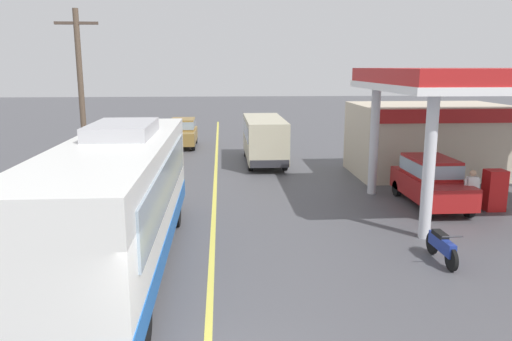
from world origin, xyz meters
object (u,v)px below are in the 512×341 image
car_at_pump (431,179)px  pedestrian_near_pump (472,190)px  coach_bus_main (119,203)px  minibus_opposing_lane (264,136)px  car_trailing_behind_bus (183,131)px  motorcycle_parked_forecourt (442,246)px

car_at_pump → pedestrian_near_pump: car_at_pump is taller
coach_bus_main → minibus_opposing_lane: size_ratio=1.80×
pedestrian_near_pump → car_trailing_behind_bus: (-11.19, 16.13, 0.08)m
minibus_opposing_lane → coach_bus_main: bearing=-109.6°
car_at_pump → minibus_opposing_lane: minibus_opposing_lane is taller
minibus_opposing_lane → motorcycle_parked_forecourt: bearing=-75.9°
car_trailing_behind_bus → pedestrian_near_pump: bearing=-55.2°
car_at_pump → car_trailing_behind_bus: 17.95m
motorcycle_parked_forecourt → car_at_pump: bearing=70.0°
car_trailing_behind_bus → coach_bus_main: bearing=-90.4°
minibus_opposing_lane → pedestrian_near_pump: 12.06m
coach_bus_main → pedestrian_near_pump: bearing=18.0°
coach_bus_main → pedestrian_near_pump: 11.94m
minibus_opposing_lane → car_trailing_behind_bus: minibus_opposing_lane is taller
minibus_opposing_lane → car_at_pump: bearing=-57.8°
car_at_pump → motorcycle_parked_forecourt: (-1.97, -5.41, -0.57)m
car_at_pump → coach_bus_main: bearing=-153.9°
car_at_pump → motorcycle_parked_forecourt: bearing=-110.0°
minibus_opposing_lane → motorcycle_parked_forecourt: (3.56, -14.18, -1.03)m
motorcycle_parked_forecourt → pedestrian_near_pump: 4.87m
motorcycle_parked_forecourt → pedestrian_near_pump: (2.81, 3.95, 0.49)m
coach_bus_main → car_trailing_behind_bus: bearing=89.6°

